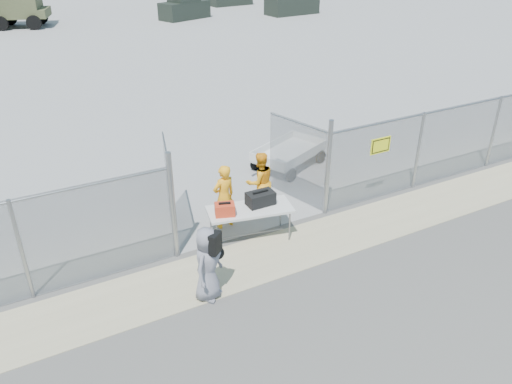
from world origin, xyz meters
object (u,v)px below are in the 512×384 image
folding_table (250,224)px  security_worker_left (224,197)px  security_worker_right (260,182)px  visitor (207,264)px  utility_trailer (289,155)px

folding_table → security_worker_left: 0.92m
security_worker_right → security_worker_left: bearing=17.1°
visitor → utility_trailer: bearing=5.6°
utility_trailer → visitor: bearing=-159.5°
utility_trailer → folding_table: bearing=-157.7°
folding_table → visitor: (-1.67, -1.45, 0.37)m
folding_table → security_worker_right: size_ratio=1.22×
security_worker_left → security_worker_right: security_worker_left is taller
folding_table → visitor: bearing=-127.1°
security_worker_right → utility_trailer: bearing=-135.9°
security_worker_right → visitor: (-2.54, -2.56, -0.01)m
security_worker_right → utility_trailer: (2.04, 1.91, -0.44)m
folding_table → security_worker_left: security_worker_left is taller
security_worker_left → utility_trailer: 3.93m
security_worker_right → utility_trailer: size_ratio=0.54×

